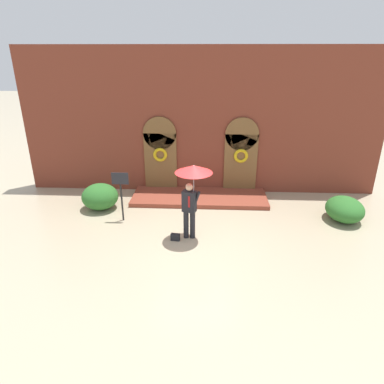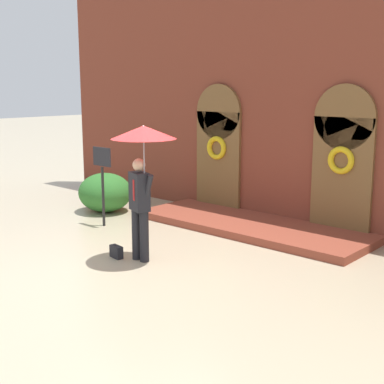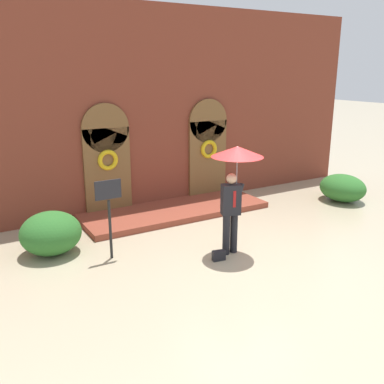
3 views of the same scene
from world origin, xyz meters
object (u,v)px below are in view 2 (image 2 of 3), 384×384
(handbag, at_px, (116,252))
(sign_post, at_px, (102,173))
(shrub_left, at_px, (105,192))
(person_with_umbrella, at_px, (143,152))

(handbag, relative_size, sign_post, 0.16)
(handbag, height_order, sign_post, sign_post)
(handbag, relative_size, shrub_left, 0.21)
(sign_post, bearing_deg, shrub_left, 139.51)
(person_with_umbrella, xyz_separation_m, shrub_left, (-3.47, 1.95, -1.44))
(sign_post, bearing_deg, handbag, -33.37)
(sign_post, xyz_separation_m, shrub_left, (-1.04, 0.89, -0.69))
(sign_post, distance_m, shrub_left, 1.53)
(person_with_umbrella, distance_m, handbag, 1.89)
(sign_post, height_order, shrub_left, sign_post)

